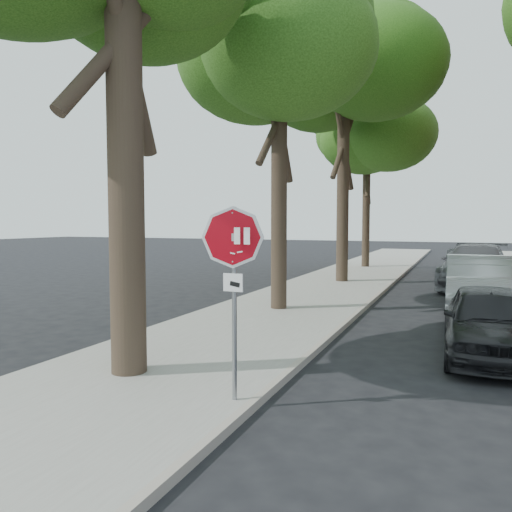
% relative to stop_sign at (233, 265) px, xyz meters
% --- Properties ---
extents(ground, '(120.00, 120.00, 0.00)m').
position_rel_stop_sign_xyz_m(ground, '(0.70, 0.03, -1.95)').
color(ground, black).
rests_on(ground, ground).
extents(sidewalk_left, '(4.00, 55.00, 0.12)m').
position_rel_stop_sign_xyz_m(sidewalk_left, '(-1.80, 12.03, -1.89)').
color(sidewalk_left, gray).
rests_on(sidewalk_left, ground).
extents(curb_left, '(0.12, 55.00, 0.13)m').
position_rel_stop_sign_xyz_m(curb_left, '(0.25, 12.03, -1.88)').
color(curb_left, '#9E9384').
rests_on(curb_left, ground).
extents(stop_sign, '(0.76, 0.34, 2.61)m').
position_rel_stop_sign_xyz_m(stop_sign, '(0.00, 0.00, 0.00)').
color(stop_sign, gray).
rests_on(stop_sign, sidewalk_left).
extents(tree_mid_a, '(5.59, 5.19, 9.84)m').
position_rel_stop_sign_xyz_m(tree_mid_a, '(-1.92, 7.14, 5.66)').
color(tree_mid_a, black).
rests_on(tree_mid_a, sidewalk_left).
extents(tree_mid_b, '(5.88, 5.46, 10.36)m').
position_rel_stop_sign_xyz_m(tree_mid_b, '(-1.72, 14.15, 6.05)').
color(tree_mid_b, black).
rests_on(tree_mid_b, sidewalk_left).
extents(tree_far, '(5.29, 4.91, 9.33)m').
position_rel_stop_sign_xyz_m(tree_far, '(-2.02, 21.14, 5.26)').
color(tree_far, black).
rests_on(tree_far, sidewalk_left).
extents(car_a, '(1.70, 4.00, 1.35)m').
position_rel_stop_sign_xyz_m(car_a, '(3.30, 4.15, -1.27)').
color(car_a, black).
rests_on(car_a, ground).
extents(car_b, '(1.79, 4.85, 1.59)m').
position_rel_stop_sign_xyz_m(car_b, '(3.25, 8.84, -1.15)').
color(car_b, '#A3A6AB').
rests_on(car_b, ground).
extents(car_c, '(2.90, 5.95, 1.67)m').
position_rel_stop_sign_xyz_m(car_c, '(3.30, 14.52, -1.11)').
color(car_c, '#4C4C51').
rests_on(car_c, ground).
extents(car_d, '(2.56, 5.37, 1.48)m').
position_rel_stop_sign_xyz_m(car_d, '(3.30, 20.35, -1.21)').
color(car_d, black).
rests_on(car_d, ground).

